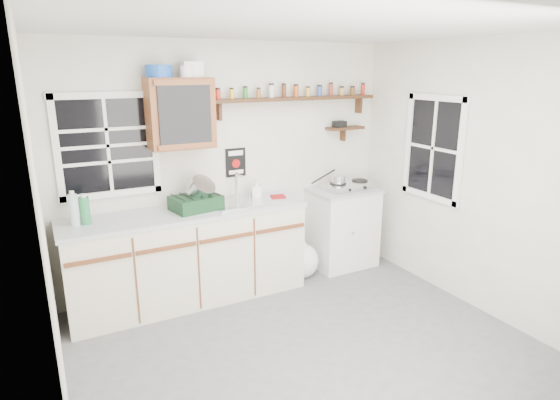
{
  "coord_description": "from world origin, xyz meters",
  "views": [
    {
      "loc": [
        -1.78,
        -2.88,
        2.23
      ],
      "look_at": [
        0.03,
        0.55,
        1.13
      ],
      "focal_mm": 30.0,
      "sensor_mm": 36.0,
      "label": 1
    }
  ],
  "objects_px": {
    "main_cabinet": "(189,256)",
    "upper_cabinet": "(180,113)",
    "dish_rack": "(197,198)",
    "hotplate": "(349,185)",
    "spice_shelf": "(296,97)",
    "right_cabinet": "(342,227)"
  },
  "relations": [
    {
      "from": "main_cabinet",
      "to": "spice_shelf",
      "type": "xyz_separation_m",
      "value": [
        1.31,
        0.21,
        1.47
      ]
    },
    {
      "from": "upper_cabinet",
      "to": "hotplate",
      "type": "distance_m",
      "value": 2.06
    },
    {
      "from": "hotplate",
      "to": "main_cabinet",
      "type": "bearing_deg",
      "value": 177.14
    },
    {
      "from": "spice_shelf",
      "to": "hotplate",
      "type": "relative_size",
      "value": 3.1
    },
    {
      "from": "upper_cabinet",
      "to": "dish_rack",
      "type": "bearing_deg",
      "value": -59.71
    },
    {
      "from": "spice_shelf",
      "to": "upper_cabinet",
      "type": "bearing_deg",
      "value": -176.9
    },
    {
      "from": "dish_rack",
      "to": "hotplate",
      "type": "height_order",
      "value": "dish_rack"
    },
    {
      "from": "main_cabinet",
      "to": "dish_rack",
      "type": "distance_m",
      "value": 0.58
    },
    {
      "from": "right_cabinet",
      "to": "main_cabinet",
      "type": "bearing_deg",
      "value": -179.21
    },
    {
      "from": "spice_shelf",
      "to": "right_cabinet",
      "type": "bearing_deg",
      "value": -19.75
    },
    {
      "from": "upper_cabinet",
      "to": "main_cabinet",
      "type": "bearing_deg",
      "value": -103.68
    },
    {
      "from": "main_cabinet",
      "to": "spice_shelf",
      "type": "distance_m",
      "value": 1.98
    },
    {
      "from": "right_cabinet",
      "to": "dish_rack",
      "type": "distance_m",
      "value": 1.81
    },
    {
      "from": "main_cabinet",
      "to": "hotplate",
      "type": "distance_m",
      "value": 1.96
    },
    {
      "from": "dish_rack",
      "to": "upper_cabinet",
      "type": "bearing_deg",
      "value": 110.21
    },
    {
      "from": "main_cabinet",
      "to": "upper_cabinet",
      "type": "bearing_deg",
      "value": 76.32
    },
    {
      "from": "right_cabinet",
      "to": "hotplate",
      "type": "bearing_deg",
      "value": -18.89
    },
    {
      "from": "dish_rack",
      "to": "hotplate",
      "type": "distance_m",
      "value": 1.78
    },
    {
      "from": "right_cabinet",
      "to": "spice_shelf",
      "type": "bearing_deg",
      "value": 160.25
    },
    {
      "from": "main_cabinet",
      "to": "upper_cabinet",
      "type": "distance_m",
      "value": 1.37
    },
    {
      "from": "spice_shelf",
      "to": "main_cabinet",
      "type": "bearing_deg",
      "value": -170.79
    },
    {
      "from": "right_cabinet",
      "to": "dish_rack",
      "type": "relative_size",
      "value": 1.84
    }
  ]
}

